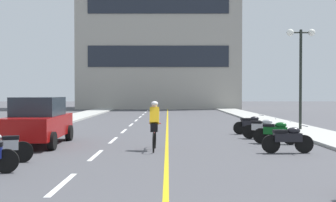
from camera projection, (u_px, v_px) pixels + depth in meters
name	position (u px, v px, depth m)	size (l,w,h in m)	color
ground_plane	(165.00, 126.00, 23.57)	(140.00, 140.00, 0.00)	#47474C
curb_left	(58.00, 122.00, 26.60)	(2.40, 72.00, 0.12)	#A8A8A3
curb_right	(273.00, 122.00, 26.53)	(2.40, 72.00, 0.12)	#A8A8A3
lane_dash_1	(64.00, 184.00, 8.58)	(0.14, 2.20, 0.01)	silver
lane_dash_2	(98.00, 155.00, 12.58)	(0.14, 2.20, 0.01)	silver
lane_dash_3	(115.00, 140.00, 16.58)	(0.14, 2.20, 0.01)	silver
lane_dash_4	(126.00, 131.00, 20.58)	(0.14, 2.20, 0.01)	silver
lane_dash_5	(133.00, 125.00, 24.57)	(0.14, 2.20, 0.01)	silver
lane_dash_6	(138.00, 120.00, 28.57)	(0.14, 2.20, 0.01)	silver
lane_dash_7	(142.00, 117.00, 32.57)	(0.14, 2.20, 0.01)	silver
lane_dash_8	(145.00, 114.00, 36.57)	(0.14, 2.20, 0.01)	silver
lane_dash_9	(148.00, 112.00, 40.57)	(0.14, 2.20, 0.01)	silver
lane_dash_10	(150.00, 111.00, 44.57)	(0.14, 2.20, 0.01)	silver
lane_dash_11	(151.00, 109.00, 48.57)	(0.14, 2.20, 0.01)	silver
centre_line_yellow	(169.00, 122.00, 26.56)	(0.12, 66.00, 0.01)	gold
office_building	(161.00, 27.00, 52.15)	(20.11, 9.72, 21.27)	#9E998E
street_lamp_mid	(303.00, 56.00, 20.25)	(1.46, 0.36, 5.13)	black
parked_car_near	(41.00, 121.00, 15.05)	(2.05, 4.26, 1.82)	black
motorcycle_3	(3.00, 147.00, 11.07)	(1.64, 0.78, 0.92)	black
motorcycle_4	(290.00, 139.00, 12.96)	(1.70, 0.60, 0.92)	black
motorcycle_5	(278.00, 132.00, 15.30)	(1.65, 0.76, 0.92)	black
motorcycle_6	(265.00, 128.00, 16.95)	(1.65, 0.75, 0.92)	black
motorcycle_7	(253.00, 124.00, 19.04)	(1.70, 0.60, 0.92)	black
cyclist_rider	(156.00, 124.00, 13.70)	(0.42, 1.77, 1.71)	black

